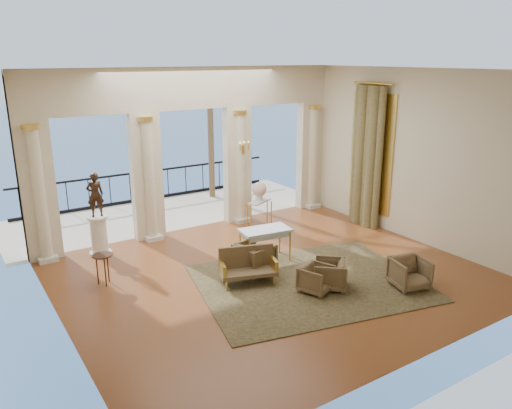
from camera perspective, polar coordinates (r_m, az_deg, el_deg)
floor at (r=11.43m, az=1.89°, el=-8.07°), size 9.00×9.00×0.00m
room_walls at (r=9.68m, az=5.85°, el=5.24°), size 9.00×9.00×9.00m
arcade at (r=13.86m, az=-7.14°, el=7.41°), size 9.00×0.56×4.50m
terrace at (r=16.23m, az=-9.89°, el=-0.91°), size 10.00×3.60×0.10m
balustrade at (r=17.53m, az=-12.05°, el=1.85°), size 9.00×0.06×1.03m
palm_tree at (r=17.08m, az=-5.36°, el=14.28°), size 2.00×2.00×4.50m
curtain at (r=14.58m, az=12.52°, el=5.35°), size 0.33×1.40×4.09m
window_frame at (r=14.70m, az=13.06°, el=5.72°), size 0.04×1.60×3.40m
wall_sconce at (r=14.31m, az=-1.47°, el=6.38°), size 0.30×0.11×0.33m
rug at (r=11.11m, az=6.10°, el=-8.86°), size 5.41×4.62×0.02m
armchair_a at (r=10.63m, az=6.90°, el=-8.29°), size 0.78×0.76×0.64m
armchair_b at (r=11.20m, az=17.17°, el=-7.37°), size 0.85×0.82×0.72m
armchair_c at (r=10.81m, az=8.51°, el=-7.75°), size 0.92×0.92×0.69m
armchair_d at (r=11.41m, az=-0.15°, el=-5.96°), size 0.84×0.88×0.78m
settee at (r=10.92m, az=-0.97°, el=-6.99°), size 1.32×0.88×0.81m
game_table at (r=11.94m, az=1.05°, el=-3.19°), size 1.26×0.80×0.81m
pedestal at (r=12.99m, az=-17.49°, el=-3.47°), size 0.55×0.55×1.00m
statue at (r=12.68m, az=-17.91°, el=1.07°), size 0.43×0.30×1.10m
console_table at (r=14.44m, az=0.38°, el=-0.06°), size 0.85×0.61×0.75m
urn at (r=14.32m, az=0.38°, el=1.65°), size 0.42×0.42×0.55m
side_table at (r=11.26m, az=-17.14°, el=-5.96°), size 0.42×0.42×0.69m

